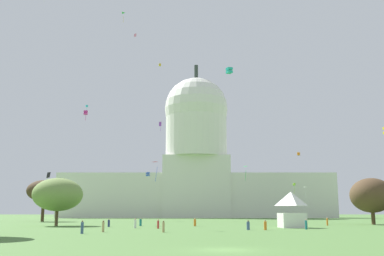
% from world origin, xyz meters
% --- Properties ---
extents(ground_plane, '(800.00, 800.00, 0.00)m').
position_xyz_m(ground_plane, '(0.00, 0.00, 0.00)').
color(ground_plane, '#4C7538').
extents(capitol_building, '(121.01, 29.03, 70.65)m').
position_xyz_m(capitol_building, '(-0.54, 169.84, 24.74)').
color(capitol_building, silver).
rests_on(capitol_building, ground_plane).
extents(event_tent, '(4.60, 4.88, 6.21)m').
position_xyz_m(event_tent, '(14.87, 45.82, 3.19)').
color(event_tent, white).
rests_on(event_tent, ground_plane).
extents(tree_west_mid, '(13.23, 13.24, 11.52)m').
position_xyz_m(tree_west_mid, '(-44.36, 94.39, 8.46)').
color(tree_west_mid, '#42301E').
rests_on(tree_west_mid, ground_plane).
extents(tree_west_near, '(13.31, 13.44, 9.32)m').
position_xyz_m(tree_west_near, '(-29.03, 55.81, 6.06)').
color(tree_west_near, brown).
rests_on(tree_west_near, ground_plane).
extents(tree_east_far, '(13.43, 13.88, 10.02)m').
position_xyz_m(tree_east_far, '(36.84, 65.54, 6.24)').
color(tree_east_far, '#4C3823').
rests_on(tree_east_far, ground_plane).
extents(person_orange_lawn_far_left, '(0.61, 0.61, 1.54)m').
position_xyz_m(person_orange_lawn_far_left, '(-1.93, 54.48, 0.68)').
color(person_orange_lawn_far_left, orange).
rests_on(person_orange_lawn_far_left, ground_plane).
extents(person_red_mid_left, '(0.44, 0.44, 1.52)m').
position_xyz_m(person_red_mid_left, '(-8.09, 41.86, 0.71)').
color(person_red_mid_left, red).
rests_on(person_red_mid_left, ground_plane).
extents(person_orange_near_tree_west, '(0.46, 0.46, 1.60)m').
position_xyz_m(person_orange_near_tree_west, '(24.76, 58.55, 0.74)').
color(person_orange_near_tree_west, orange).
rests_on(person_orange_near_tree_west, ground_plane).
extents(person_white_front_left, '(0.54, 0.54, 1.63)m').
position_xyz_m(person_white_front_left, '(-12.17, 44.33, 0.74)').
color(person_white_front_left, silver).
rests_on(person_white_front_left, ground_plane).
extents(person_tan_mid_right, '(0.47, 0.47, 1.55)m').
position_xyz_m(person_tan_mid_right, '(-6.36, 28.14, 0.72)').
color(person_tan_mid_right, tan).
rests_on(person_tan_mid_right, ground_plane).
extents(person_navy_front_center, '(0.44, 0.44, 1.46)m').
position_xyz_m(person_navy_front_center, '(-17.69, 49.93, 0.66)').
color(person_navy_front_center, navy).
rests_on(person_navy_front_center, ground_plane).
extents(person_tan_edge_west, '(0.47, 0.47, 1.56)m').
position_xyz_m(person_tan_edge_west, '(-14.68, 29.08, 0.73)').
color(person_tan_edge_west, tan).
rests_on(person_tan_edge_west, ground_plane).
extents(person_teal_edge_east, '(0.49, 0.49, 1.58)m').
position_xyz_m(person_teal_edge_east, '(-12.52, 55.51, 0.71)').
color(person_teal_edge_east, '#1E757A').
rests_on(person_teal_edge_east, ground_plane).
extents(person_teal_back_right, '(0.36, 0.36, 1.61)m').
position_xyz_m(person_teal_back_right, '(15.41, 38.14, 0.76)').
color(person_teal_back_right, '#1E757A').
rests_on(person_teal_back_right, ground_plane).
extents(person_denim_lawn_far_right, '(0.51, 0.51, 1.66)m').
position_xyz_m(person_denim_lawn_far_right, '(-16.43, 24.33, 0.76)').
color(person_denim_lawn_far_right, '#3D5684').
rests_on(person_denim_lawn_far_right, ground_plane).
extents(person_orange_front_right, '(0.45, 0.45, 1.51)m').
position_xyz_m(person_orange_front_right, '(8.67, 35.99, 0.68)').
color(person_orange_front_right, orange).
rests_on(person_orange_front_right, ground_plane).
extents(person_denim_back_left, '(0.64, 0.64, 1.46)m').
position_xyz_m(person_denim_back_left, '(6.10, 36.32, 0.65)').
color(person_denim_back_left, '#3D5684').
rests_on(person_denim_back_left, ground_plane).
extents(kite_green_high, '(1.03, 1.12, 2.58)m').
position_xyz_m(kite_green_high, '(-20.72, 80.95, 55.53)').
color(kite_green_high, green).
extents(kite_gold_high, '(0.75, 0.76, 0.77)m').
position_xyz_m(kite_gold_high, '(-12.66, 102.17, 48.33)').
color(kite_gold_high, gold).
extents(kite_lime_low, '(0.94, 0.96, 3.58)m').
position_xyz_m(kite_lime_low, '(32.80, 122.33, 11.93)').
color(kite_lime_low, '#8CD133').
extents(kite_violet_mid, '(0.82, 0.37, 3.34)m').
position_xyz_m(kite_violet_mid, '(-13.13, 113.96, 31.39)').
color(kite_violet_mid, purple).
extents(kite_orange_mid, '(1.27, 1.28, 1.20)m').
position_xyz_m(kite_orange_mid, '(38.55, 138.37, 24.59)').
color(kite_orange_mid, orange).
extents(kite_black_low, '(1.03, 0.86, 3.62)m').
position_xyz_m(kite_black_low, '(-36.88, 74.01, 11.16)').
color(kite_black_low, black).
extents(kite_cyan_high, '(0.94, 0.94, 2.23)m').
position_xyz_m(kite_cyan_high, '(-37.08, 110.14, 36.81)').
color(kite_cyan_high, '#33BCDB').
extents(kite_turquoise_mid, '(1.34, 1.33, 1.12)m').
position_xyz_m(kite_turquoise_mid, '(4.46, 46.64, 28.67)').
color(kite_turquoise_mid, teal).
extents(kite_red_low, '(1.36, 1.14, 3.92)m').
position_xyz_m(kite_red_low, '(-9.96, 59.85, 12.27)').
color(kite_red_low, red).
extents(kite_pink_high, '(0.76, 0.56, 0.98)m').
position_xyz_m(kite_pink_high, '(-19.42, 92.81, 54.43)').
color(kite_pink_high, pink).
extents(kite_magenta_mid, '(0.94, 0.91, 2.45)m').
position_xyz_m(kite_magenta_mid, '(-27.93, 71.17, 26.01)').
color(kite_magenta_mid, '#D1339E').
extents(kite_blue_low, '(1.28, 1.24, 1.25)m').
position_xyz_m(kite_blue_low, '(-16.18, 105.73, 14.14)').
color(kite_blue_low, blue).
extents(kite_green_low, '(1.11, 1.25, 2.93)m').
position_xyz_m(kite_green_low, '(9.02, 65.18, 12.01)').
color(kite_green_low, green).
extents(kite_white_low, '(1.10, 1.38, 2.38)m').
position_xyz_m(kite_white_low, '(25.32, 75.22, 8.10)').
color(kite_white_low, white).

